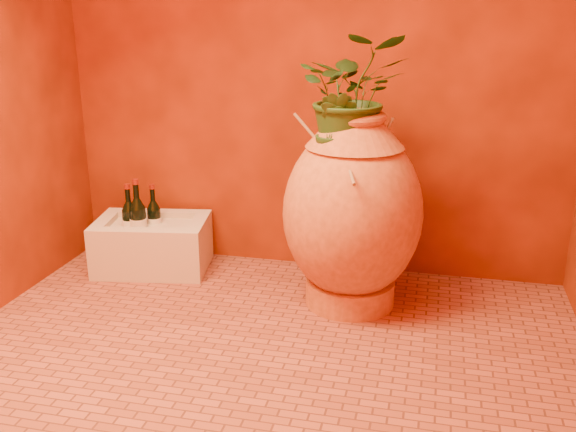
% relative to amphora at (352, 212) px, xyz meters
% --- Properties ---
extents(floor, '(2.50, 2.50, 0.00)m').
position_rel_amphora_xyz_m(floor, '(-0.27, -0.58, -0.43)').
color(floor, brown).
rests_on(floor, ground).
extents(wall_back, '(2.50, 0.02, 2.50)m').
position_rel_amphora_xyz_m(wall_back, '(-0.27, 0.42, 0.82)').
color(wall_back, '#521904').
rests_on(wall_back, ground).
extents(amphora, '(0.65, 0.65, 0.87)m').
position_rel_amphora_xyz_m(amphora, '(0.00, 0.00, 0.00)').
color(amphora, '#CA7139').
rests_on(amphora, floor).
extents(stone_basin, '(0.61, 0.47, 0.26)m').
position_rel_amphora_xyz_m(stone_basin, '(-1.04, 0.17, -0.31)').
color(stone_basin, beige).
rests_on(stone_basin, floor).
extents(wine_bottle_a, '(0.08, 0.08, 0.34)m').
position_rel_amphora_xyz_m(wine_bottle_a, '(-1.09, 0.13, -0.17)').
color(wine_bottle_a, black).
rests_on(wine_bottle_a, stone_basin).
extents(wine_bottle_b, '(0.07, 0.07, 0.29)m').
position_rel_amphora_xyz_m(wine_bottle_b, '(-1.04, 0.21, -0.19)').
color(wine_bottle_b, black).
rests_on(wine_bottle_b, stone_basin).
extents(wine_bottle_c, '(0.08, 0.08, 0.31)m').
position_rel_amphora_xyz_m(wine_bottle_c, '(-1.14, 0.14, -0.18)').
color(wine_bottle_c, black).
rests_on(wine_bottle_c, stone_basin).
extents(wall_tap, '(0.08, 0.16, 0.18)m').
position_rel_amphora_xyz_m(wall_tap, '(-0.11, 0.33, 0.30)').
color(wall_tap, '#A56C26').
rests_on(wall_tap, wall_back).
extents(plant_main, '(0.52, 0.48, 0.50)m').
position_rel_amphora_xyz_m(plant_main, '(-0.02, 0.01, 0.51)').
color(plant_main, '#204418').
rests_on(plant_main, amphora).
extents(plant_side, '(0.23, 0.21, 0.33)m').
position_rel_amphora_xyz_m(plant_side, '(-0.07, -0.08, 0.37)').
color(plant_side, '#204418').
rests_on(plant_side, amphora).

